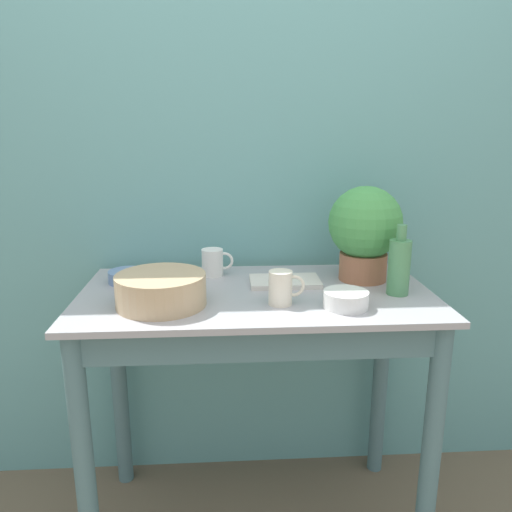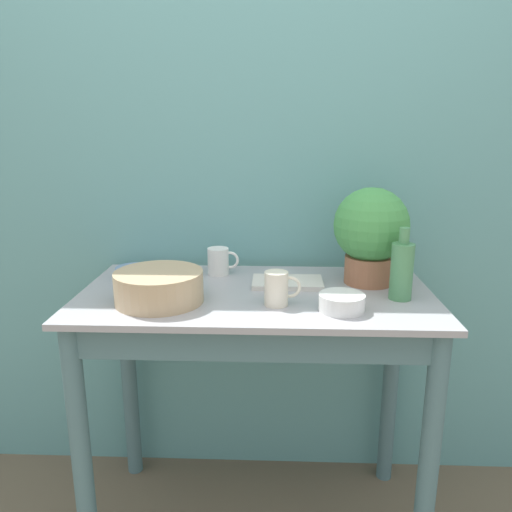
% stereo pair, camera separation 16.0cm
% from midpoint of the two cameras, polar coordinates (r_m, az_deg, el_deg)
% --- Properties ---
extents(wall_back, '(6.00, 0.05, 2.40)m').
position_cam_midpoint_polar(wall_back, '(1.92, -3.10, 8.08)').
color(wall_back, '#609E9E').
rests_on(wall_back, ground_plane).
extents(counter_table, '(1.15, 0.61, 0.89)m').
position_cam_midpoint_polar(counter_table, '(1.69, -2.71, -11.05)').
color(counter_table, slate).
rests_on(counter_table, ground_plane).
extents(potted_plant, '(0.25, 0.25, 0.33)m').
position_cam_midpoint_polar(potted_plant, '(1.74, 9.79, 3.04)').
color(potted_plant, '#A36647').
rests_on(potted_plant, counter_table).
extents(bowl_wash_large, '(0.27, 0.27, 0.10)m').
position_cam_midpoint_polar(bowl_wash_large, '(1.54, -13.76, -3.83)').
color(bowl_wash_large, tan).
rests_on(bowl_wash_large, counter_table).
extents(bottle_tall, '(0.07, 0.07, 0.23)m').
position_cam_midpoint_polar(bottle_tall, '(1.62, 13.37, -1.11)').
color(bottle_tall, '#4C8C59').
rests_on(bottle_tall, counter_table).
extents(mug_cream, '(0.11, 0.07, 0.10)m').
position_cam_midpoint_polar(mug_cream, '(1.50, -0.12, -3.69)').
color(mug_cream, beige).
rests_on(mug_cream, counter_table).
extents(mug_white, '(0.11, 0.08, 0.10)m').
position_cam_midpoint_polar(mug_white, '(1.81, -7.44, -0.75)').
color(mug_white, white).
rests_on(mug_white, counter_table).
extents(bowl_small_enamel_white, '(0.13, 0.13, 0.05)m').
position_cam_midpoint_polar(bowl_small_enamel_white, '(1.50, 7.23, -4.99)').
color(bowl_small_enamel_white, silver).
rests_on(bowl_small_enamel_white, counter_table).
extents(bowl_small_blue, '(0.13, 0.13, 0.04)m').
position_cam_midpoint_polar(bowl_small_blue, '(1.80, -16.98, -2.28)').
color(bowl_small_blue, '#6684B2').
rests_on(bowl_small_blue, counter_table).
extents(tray_board, '(0.24, 0.14, 0.02)m').
position_cam_midpoint_polar(tray_board, '(1.71, 0.66, -2.95)').
color(tray_board, beige).
rests_on(tray_board, counter_table).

